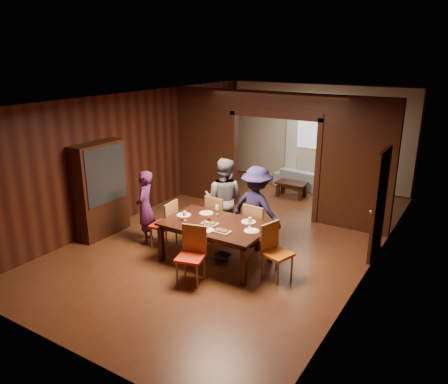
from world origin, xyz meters
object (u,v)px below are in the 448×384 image
Objects in this scene: dining_table at (216,242)px; chair_near at (190,256)px; hutch at (100,190)px; chair_left at (163,224)px; sofa at (308,179)px; chair_far_r at (258,226)px; coffee_table at (291,189)px; person_grey at (223,199)px; person_purple at (145,207)px; chair_far_l at (220,217)px; person_navy at (256,208)px; chair_right at (278,252)px.

dining_table is 0.90m from chair_near.
chair_left is at bearing 7.63° from hutch.
chair_left reaches higher than dining_table.
chair_far_r reaches higher than sofa.
hutch is (-2.57, -5.35, 0.72)m from sofa.
coffee_table is 3.50m from chair_far_r.
person_grey is 2.60m from hutch.
sofa is (1.51, 5.17, -0.48)m from person_purple.
dining_table is 1.99× the size of chair_far_r.
chair_far_l is 1.00× the size of chair_near.
chair_far_l is at bearing 2.06° from chair_far_r.
chair_near is 0.48× the size of hutch.
chair_far_l is at bearing 134.38° from chair_left.
person_purple is 1.56× the size of chair_near.
chair_left is at bearing -179.65° from dining_table.
sofa is at bearing -77.81° from chair_far_r.
sofa is 4.27m from chair_far_l.
chair_far_l is (-0.30, -4.25, 0.21)m from sofa.
dining_table is at bearing -85.81° from coffee_table.
chair_far_r is (0.61, -4.28, 0.21)m from sofa.
person_navy is 1.73× the size of chair_far_l.
chair_far_l is (-0.84, -0.02, -0.35)m from person_navy.
chair_right and chair_near have the same top height.
person_navy is 0.84× the size of hutch.
coffee_table is 4.38m from chair_left.
chair_right is (2.50, 0.02, 0.00)m from chair_left.
person_purple reaches higher than chair_right.
chair_near is at bearing 99.42° from sofa.
chair_right is 1.00× the size of chair_far_r.
person_navy is at bearing 162.14° from person_grey.
dining_table reaches higher than sofa.
person_navy is 1.86m from chair_near.
coffee_table is at bearing -73.58° from chair_far_r.
person_purple is 2.32m from chair_far_r.
coffee_table is at bearing -106.24° from person_grey.
chair_far_l is at bearing 9.53° from person_navy.
person_navy is 1.73× the size of chair_right.
sofa is (-0.54, 4.23, -0.56)m from person_navy.
chair_far_l is 1.86m from chair_near.
dining_table is at bearing 122.22° from chair_far_l.
person_navy is 1.32m from chair_right.
sofa is at bearing 77.76° from chair_near.
person_navy reaches higher than chair_left.
chair_right and chair_far_r have the same top height.
coffee_table is 5.15m from hutch.
sofa reaches higher than coffee_table.
chair_left is at bearing -102.31° from coffee_table.
chair_right is (1.69, -0.95, -0.38)m from person_grey.
person_purple is 1.61m from person_grey.
dining_table is 1.99× the size of chair_near.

